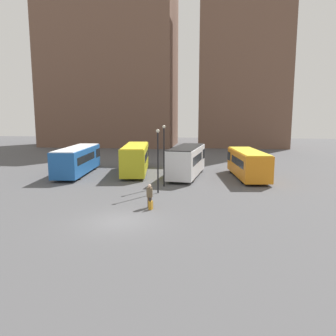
# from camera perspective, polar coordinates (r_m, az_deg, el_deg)

# --- Properties ---
(ground_plane) EXTENTS (160.00, 160.00, 0.00)m
(ground_plane) POSITION_cam_1_polar(r_m,az_deg,el_deg) (20.09, -8.38, -9.17)
(ground_plane) COLOR #4C4C4F
(building_block_left) EXTENTS (27.49, 15.23, 32.13)m
(building_block_left) POSITION_cam_1_polar(r_m,az_deg,el_deg) (74.17, -9.95, 16.43)
(building_block_left) COLOR brown
(building_block_left) RESTS_ON ground_plane
(building_block_right) EXTENTS (17.67, 10.24, 34.99)m
(building_block_right) POSITION_cam_1_polar(r_m,az_deg,el_deg) (71.37, 13.10, 17.80)
(building_block_right) COLOR brown
(building_block_right) RESTS_ON ground_plane
(bus_0) EXTENTS (3.62, 10.51, 2.94)m
(bus_0) POSITION_cam_1_polar(r_m,az_deg,el_deg) (37.00, -15.43, 1.45)
(bus_0) COLOR #1E56A3
(bus_0) RESTS_ON ground_plane
(bus_1) EXTENTS (3.96, 10.10, 3.14)m
(bus_1) POSITION_cam_1_polar(r_m,az_deg,el_deg) (36.47, -5.67, 1.78)
(bus_1) COLOR gold
(bus_1) RESTS_ON ground_plane
(bus_2) EXTENTS (3.54, 9.36, 3.14)m
(bus_2) POSITION_cam_1_polar(r_m,az_deg,el_deg) (34.29, 3.28, 1.35)
(bus_2) COLOR silver
(bus_2) RESTS_ON ground_plane
(bus_3) EXTENTS (3.69, 9.41, 2.81)m
(bus_3) POSITION_cam_1_polar(r_m,az_deg,el_deg) (34.43, 13.69, 0.85)
(bus_3) COLOR orange
(bus_3) RESTS_ON ground_plane
(traveler) EXTENTS (0.49, 0.49, 1.63)m
(traveler) POSITION_cam_1_polar(r_m,az_deg,el_deg) (22.62, -3.23, -4.49)
(traveler) COLOR #4C3828
(traveler) RESTS_ON ground_plane
(suitcase) EXTENTS (0.27, 0.37, 0.84)m
(suitcase) POSITION_cam_1_polar(r_m,az_deg,el_deg) (22.29, -3.02, -6.48)
(suitcase) COLOR #B27A1E
(suitcase) RESTS_ON ground_plane
(lamp_post_0) EXTENTS (0.28, 0.28, 5.22)m
(lamp_post_0) POSITION_cam_1_polar(r_m,az_deg,el_deg) (26.48, -1.77, 2.18)
(lamp_post_0) COLOR black
(lamp_post_0) RESTS_ON ground_plane
(lamp_post_1) EXTENTS (0.28, 0.28, 5.48)m
(lamp_post_1) POSITION_cam_1_polar(r_m,az_deg,el_deg) (29.01, -0.70, 3.04)
(lamp_post_1) COLOR black
(lamp_post_1) RESTS_ON ground_plane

